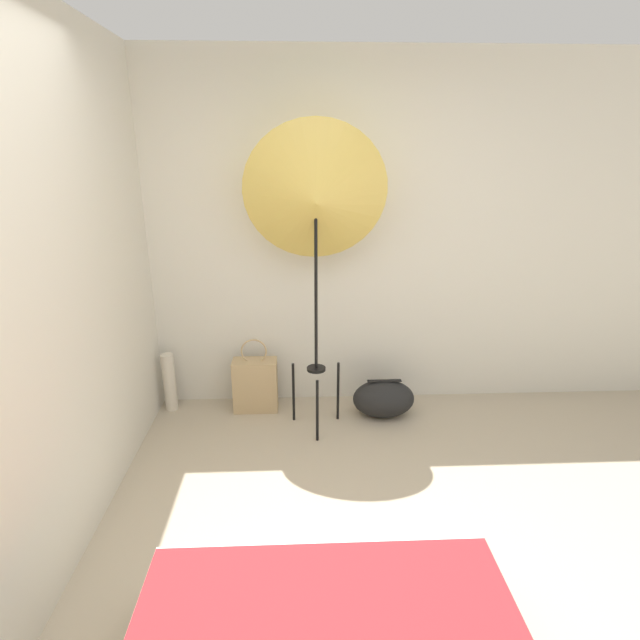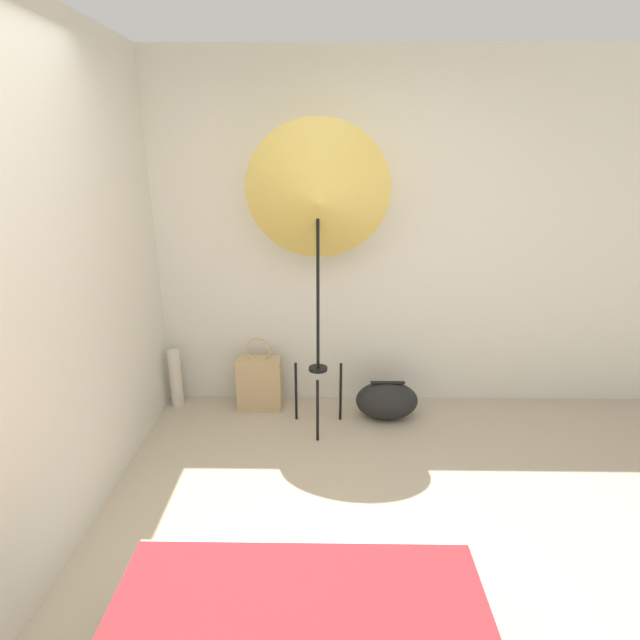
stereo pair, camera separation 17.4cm
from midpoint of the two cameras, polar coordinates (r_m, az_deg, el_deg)
ground_plane at (r=2.47m, az=3.42°, el=-32.73°), size 14.00×14.00×0.00m
wall_back at (r=3.76m, az=2.41°, el=9.23°), size 8.00×0.05×2.60m
wall_side_left at (r=2.88m, az=-24.34°, el=4.54°), size 0.05×8.00×2.60m
photo_umbrella at (r=3.24m, az=1.33°, el=13.62°), size 0.94×0.45×2.12m
tote_bag at (r=3.92m, az=-5.67°, el=-7.17°), size 0.34×0.17×0.59m
duffel_bag at (r=3.83m, az=8.94°, el=-9.09°), size 0.46×0.29×0.30m
paper_roll at (r=4.07m, az=-14.99°, el=-6.48°), size 0.10×0.10×0.46m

